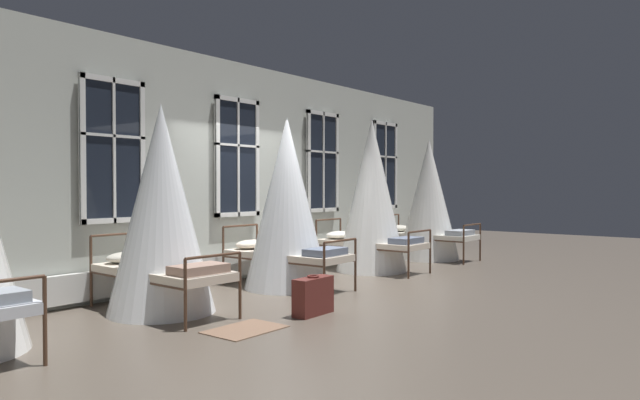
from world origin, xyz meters
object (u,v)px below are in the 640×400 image
cot_second (161,211)px  cot_fifth (429,201)px  cot_fourth (372,197)px  cot_third (287,205)px  suitcase_dark (313,296)px

cot_second → cot_fifth: size_ratio=1.00×
cot_fourth → cot_fifth: (2.18, 0.02, -0.11)m
cot_third → suitcase_dark: size_ratio=4.50×
cot_second → cot_fifth: 6.62m
cot_fourth → cot_third: bearing=89.3°
cot_second → cot_fifth: cot_second is taller
cot_third → cot_fifth: 4.42m
cot_second → cot_third: bearing=-89.2°
cot_third → cot_fifth: cot_third is taller
cot_second → cot_fourth: bearing=-89.0°
cot_third → suitcase_dark: cot_third is taller
cot_fourth → suitcase_dark: (-3.41, -1.44, -1.10)m
cot_second → suitcase_dark: cot_second is taller
cot_second → suitcase_dark: bearing=-143.6°
cot_fourth → suitcase_dark: size_ratio=4.83×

